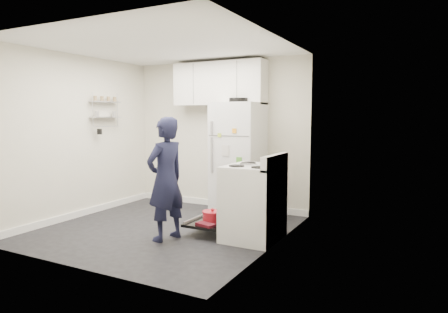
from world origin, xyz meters
The scene contains 7 objects.
room centered at (-0.03, 0.03, 1.21)m, with size 3.21×3.21×2.51m.
electric_range centered at (1.26, 0.15, 0.47)m, with size 0.66×0.76×1.10m.
open_oven_door centered at (0.68, 0.14, 0.18)m, with size 0.55×0.71×0.22m.
refrigerator centered at (0.54, 1.25, 0.90)m, with size 0.72×0.74×1.85m.
upper_cabinets centered at (0.10, 1.43, 2.10)m, with size 1.60×0.33×0.70m, color silver.
wall_shelf_rack centered at (-1.52, 0.49, 1.68)m, with size 0.14×0.60×0.61m.
person centered at (0.30, -0.37, 0.78)m, with size 0.57×0.37×1.56m, color black.
Camera 1 is at (3.25, -4.44, 1.57)m, focal length 32.00 mm.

